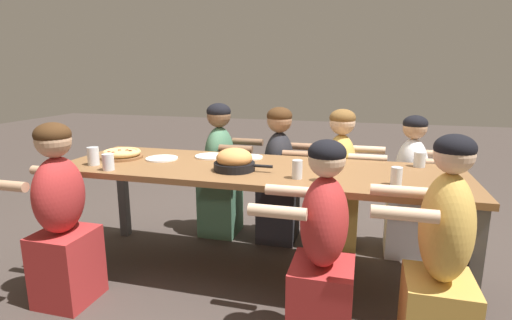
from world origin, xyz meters
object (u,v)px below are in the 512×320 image
at_px(empty_plate_a, 250,157).
at_px(diner_far_midleft, 220,174).
at_px(empty_plate_b, 162,158).
at_px(diner_far_midright, 340,185).
at_px(diner_near_midright, 322,257).
at_px(diner_near_right, 441,267).
at_px(pizza_board_main, 122,154).
at_px(drinking_glass_f, 326,170).
at_px(drinking_glass_a, 93,157).
at_px(skillet_bowl, 234,161).
at_px(drinking_glass_d, 108,163).
at_px(diner_far_center, 279,180).
at_px(drinking_glass_c, 297,170).
at_px(diner_near_left, 62,222).
at_px(empty_plate_c, 211,156).
at_px(diner_far_right, 410,193).
at_px(drinking_glass_b, 396,177).
at_px(drinking_glass_e, 420,159).

relative_size(empty_plate_a, diner_far_midleft, 0.16).
bearing_deg(empty_plate_b, diner_far_midright, 25.00).
distance_m(diner_near_midright, diner_near_right, 0.56).
relative_size(pizza_board_main, diner_far_midleft, 0.26).
relative_size(drinking_glass_f, diner_far_midright, 0.12).
height_order(pizza_board_main, drinking_glass_a, drinking_glass_a).
relative_size(skillet_bowl, drinking_glass_d, 3.62).
distance_m(skillet_bowl, diner_far_center, 0.84).
bearing_deg(skillet_bowl, drinking_glass_c, -12.25).
height_order(drinking_glass_d, diner_far_midleft, diner_far_midleft).
bearing_deg(drinking_glass_a, skillet_bowl, 6.73).
xyz_separation_m(drinking_glass_c, diner_far_midright, (0.21, 0.86, -0.32)).
bearing_deg(drinking_glass_a, empty_plate_b, 37.94).
distance_m(drinking_glass_c, diner_far_midleft, 1.23).
bearing_deg(drinking_glass_d, drinking_glass_f, 4.35).
distance_m(drinking_glass_c, drinking_glass_f, 0.18).
relative_size(skillet_bowl, diner_near_left, 0.34).
bearing_deg(empty_plate_b, pizza_board_main, -172.45).
relative_size(drinking_glass_d, diner_near_left, 0.10).
bearing_deg(diner_far_midleft, diner_far_center, 90.00).
xyz_separation_m(empty_plate_b, empty_plate_c, (0.32, 0.17, 0.00)).
bearing_deg(drinking_glass_c, empty_plate_b, 165.96).
bearing_deg(drinking_glass_c, drinking_glass_a, -179.06).
xyz_separation_m(drinking_glass_f, diner_near_midright, (0.04, -0.42, -0.36)).
relative_size(drinking_glass_a, diner_near_right, 0.11).
relative_size(diner_near_left, diner_near_right, 0.98).
xyz_separation_m(drinking_glass_c, diner_near_midright, (0.21, -0.43, -0.34)).
bearing_deg(diner_far_right, drinking_glass_f, -33.41).
xyz_separation_m(drinking_glass_d, diner_far_midleft, (0.42, 0.98, -0.30)).
bearing_deg(empty_plate_b, diner_near_right, -20.82).
bearing_deg(diner_far_midleft, diner_far_right, 90.00).
xyz_separation_m(empty_plate_b, drinking_glass_f, (1.24, -0.28, 0.06)).
height_order(drinking_glass_a, diner_near_right, diner_near_right).
bearing_deg(diner_far_midleft, drinking_glass_b, 58.65).
relative_size(drinking_glass_b, drinking_glass_d, 0.97).
height_order(diner_far_midleft, diner_far_right, diner_far_midleft).
xyz_separation_m(drinking_glass_c, diner_far_right, (0.75, 0.86, -0.35)).
height_order(diner_far_right, diner_far_midright, diner_far_midright).
height_order(empty_plate_b, diner_near_left, diner_near_left).
distance_m(empty_plate_c, diner_near_left, 1.11).
xyz_separation_m(drinking_glass_b, drinking_glass_d, (-1.82, -0.13, 0.00)).
xyz_separation_m(drinking_glass_d, drinking_glass_f, (1.42, 0.11, 0.02)).
height_order(diner_far_midleft, diner_far_center, diner_far_midleft).
height_order(drinking_glass_d, diner_near_midright, diner_near_midright).
bearing_deg(empty_plate_b, diner_far_center, 37.76).
xyz_separation_m(drinking_glass_a, drinking_glass_f, (1.61, 0.01, 0.01)).
bearing_deg(drinking_glass_e, drinking_glass_c, -145.38).
bearing_deg(empty_plate_a, diner_near_right, -37.13).
bearing_deg(drinking_glass_d, empty_plate_c, 48.18).
xyz_separation_m(empty_plate_a, diner_near_right, (1.21, -0.92, -0.27)).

